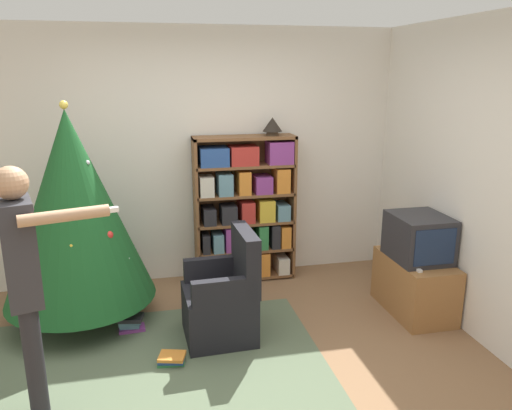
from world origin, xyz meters
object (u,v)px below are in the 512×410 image
object	(u,v)px
armchair	(224,301)
standing_person	(25,279)
christmas_tree	(74,208)
television	(419,238)
bookshelf	(245,209)
table_lamp	(272,125)

from	to	relation	value
armchair	standing_person	xyz separation A→B (m)	(-1.29, -0.80, 0.66)
christmas_tree	standing_person	world-z (taller)	christmas_tree
television	christmas_tree	size ratio (longest dim) A/B	0.28
television	armchair	size ratio (longest dim) A/B	0.58
bookshelf	christmas_tree	size ratio (longest dim) A/B	0.79
bookshelf	standing_person	distance (m)	2.62
armchair	table_lamp	distance (m)	1.89
christmas_tree	table_lamp	xyz separation A→B (m)	(1.89, 0.61, 0.59)
television	table_lamp	size ratio (longest dim) A/B	2.66
table_lamp	standing_person	bearing A→B (deg)	-135.31
christmas_tree	armchair	distance (m)	1.49
bookshelf	standing_person	size ratio (longest dim) A/B	0.92
table_lamp	television	bearing A→B (deg)	-45.89
television	table_lamp	xyz separation A→B (m)	(-1.08, 1.11, 0.91)
armchair	christmas_tree	bearing A→B (deg)	-117.65
standing_person	table_lamp	size ratio (longest dim) A/B	8.28
bookshelf	standing_person	xyz separation A→B (m)	(-1.71, -1.97, 0.21)
bookshelf	table_lamp	world-z (taller)	table_lamp
television	bookshelf	bearing A→B (deg)	140.97
christmas_tree	armchair	bearing A→B (deg)	-25.48
standing_person	table_lamp	xyz separation A→B (m)	(2.00, 1.98, 0.65)
bookshelf	television	size ratio (longest dim) A/B	2.87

